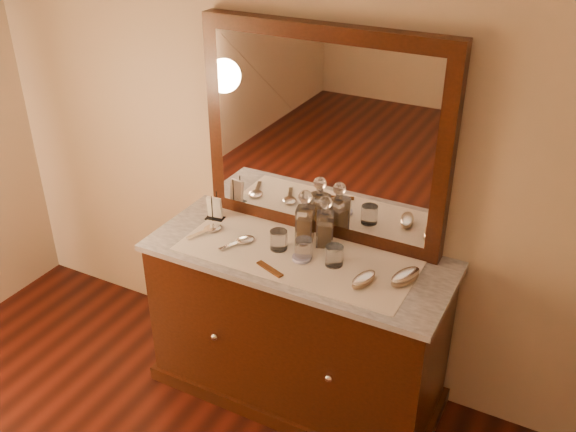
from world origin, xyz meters
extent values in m
plane|color=tan|center=(0.00, 2.25, 1.40)|extent=(4.50, 4.50, 0.00)
cube|color=black|center=(0.00, 1.96, 0.41)|extent=(1.40, 0.55, 0.82)
cube|color=black|center=(0.00, 1.96, 0.04)|extent=(1.46, 0.59, 0.08)
sphere|color=silver|center=(-0.30, 1.67, 0.45)|extent=(0.04, 0.04, 0.04)
sphere|color=silver|center=(0.30, 1.67, 0.45)|extent=(0.04, 0.04, 0.04)
cube|color=silver|center=(0.00, 1.96, 0.83)|extent=(1.44, 0.59, 0.03)
cube|color=black|center=(0.00, 2.20, 1.35)|extent=(1.20, 0.08, 1.00)
cube|color=white|center=(0.00, 2.17, 1.35)|extent=(1.06, 0.01, 0.86)
cube|color=silver|center=(0.00, 1.94, 0.85)|extent=(1.10, 0.45, 0.00)
cylinder|color=white|center=(0.04, 1.91, 0.86)|extent=(0.11, 0.11, 0.01)
cube|color=brown|center=(-0.05, 1.77, 0.86)|extent=(0.16, 0.08, 0.01)
cube|color=black|center=(-0.52, 2.05, 0.85)|extent=(0.10, 0.07, 0.01)
cylinder|color=black|center=(-0.52, 2.03, 0.92)|extent=(0.01, 0.01, 0.14)
cylinder|color=black|center=(-0.53, 2.08, 0.92)|extent=(0.01, 0.01, 0.14)
cube|color=white|center=(-0.52, 2.05, 0.92)|extent=(0.08, 0.04, 0.11)
cube|color=#9A5F16|center=(-0.03, 2.08, 0.91)|extent=(0.08, 0.08, 0.12)
cube|color=white|center=(-0.03, 2.08, 0.94)|extent=(0.10, 0.10, 0.17)
cylinder|color=white|center=(-0.03, 2.08, 1.04)|extent=(0.04, 0.04, 0.03)
sphere|color=white|center=(-0.03, 2.08, 1.08)|extent=(0.08, 0.08, 0.07)
cube|color=#9A5F16|center=(0.08, 2.08, 0.91)|extent=(0.08, 0.08, 0.12)
cube|color=white|center=(0.08, 2.08, 0.94)|extent=(0.10, 0.10, 0.17)
cylinder|color=white|center=(0.08, 2.08, 1.03)|extent=(0.04, 0.04, 0.03)
sphere|color=white|center=(0.08, 2.08, 1.08)|extent=(0.08, 0.08, 0.06)
ellipsoid|color=#8B7055|center=(0.36, 1.87, 0.87)|extent=(0.10, 0.16, 0.02)
ellipsoid|color=silver|center=(0.36, 1.87, 0.88)|extent=(0.10, 0.16, 0.02)
ellipsoid|color=#8B7055|center=(0.51, 1.97, 0.87)|extent=(0.13, 0.18, 0.03)
ellipsoid|color=silver|center=(0.51, 1.97, 0.89)|extent=(0.13, 0.18, 0.03)
ellipsoid|color=silver|center=(-0.47, 1.95, 0.86)|extent=(0.11, 0.12, 0.02)
cube|color=silver|center=(-0.50, 1.87, 0.86)|extent=(0.06, 0.12, 0.01)
ellipsoid|color=silver|center=(-0.27, 1.93, 0.86)|extent=(0.11, 0.12, 0.02)
cube|color=silver|center=(-0.31, 1.85, 0.86)|extent=(0.07, 0.12, 0.01)
cylinder|color=white|center=(-0.10, 1.95, 0.90)|extent=(0.08, 0.08, 0.09)
cylinder|color=white|center=(0.04, 1.93, 0.90)|extent=(0.08, 0.08, 0.09)
cylinder|color=white|center=(0.19, 1.95, 0.90)|extent=(0.08, 0.08, 0.09)
camera|label=1|loc=(1.12, -0.27, 2.44)|focal=39.74mm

